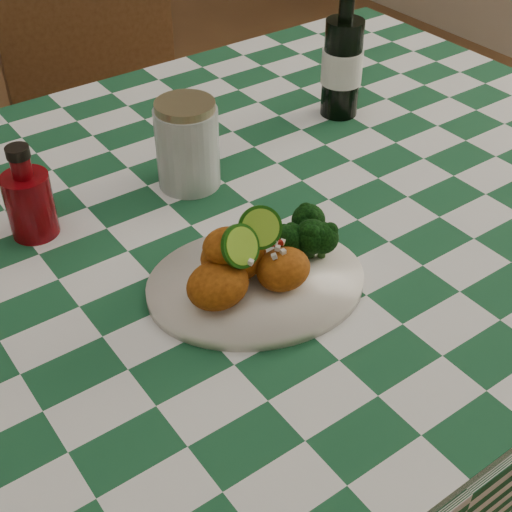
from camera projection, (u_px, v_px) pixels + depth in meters
dining_table at (204, 403)px, 1.27m from camera, size 1.66×1.06×0.79m
plate at (256, 284)px, 0.91m from camera, size 0.34×0.31×0.02m
fried_chicken_pile at (250, 252)px, 0.87m from camera, size 0.15×0.11×0.10m
broccoli_side at (302, 235)px, 0.94m from camera, size 0.07×0.07×0.05m
ketchup_bottle at (27, 192)px, 0.97m from camera, size 0.09×0.09×0.14m
mason_jar at (187, 144)px, 1.07m from camera, size 0.11×0.11×0.14m
beer_bottle at (343, 49)px, 1.23m from camera, size 0.09×0.09×0.24m
wooden_chair_right at (126, 140)px, 1.81m from camera, size 0.50×0.52×0.99m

